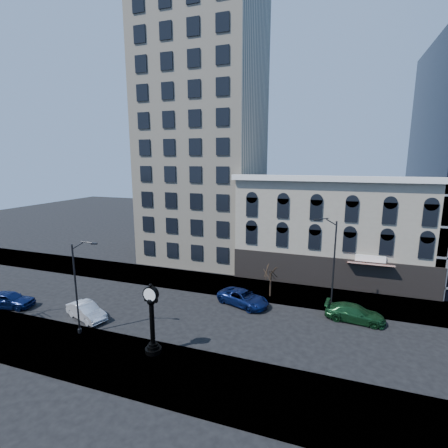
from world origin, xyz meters
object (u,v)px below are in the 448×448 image
at_px(street_clock, 152,322).
at_px(car_near_b, 86,311).
at_px(car_near_a, 9,300).
at_px(street_lamp_near, 80,263).

height_order(street_clock, car_near_b, street_clock).
bearing_deg(car_near_b, car_near_a, 111.98).
relative_size(street_lamp_near, car_near_a, 1.68).
bearing_deg(car_near_b, street_lamp_near, -120.76).
bearing_deg(street_lamp_near, car_near_a, 161.85).
height_order(street_clock, car_near_a, street_clock).
bearing_deg(car_near_b, street_clock, -89.71).
bearing_deg(car_near_a, street_lamp_near, -112.77).
bearing_deg(car_near_a, street_clock, -111.10).
height_order(street_lamp_near, car_near_a, street_lamp_near).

